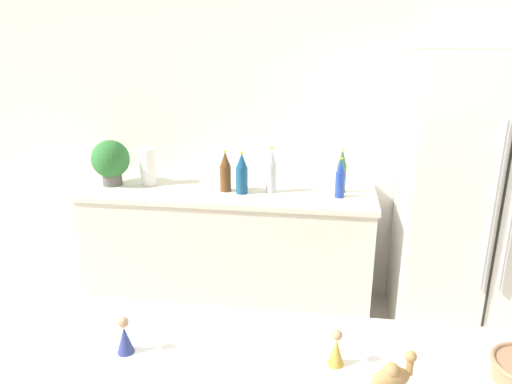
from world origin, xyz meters
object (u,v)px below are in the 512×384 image
object	(u,v)px
refrigerator	(482,203)
camel_figurine	(392,377)
back_bottle_1	(242,174)
wise_man_figurine_crimson	(336,350)
potted_plant	(111,161)
back_bottle_4	(271,171)
back_bottle_0	(342,171)
paper_towel_roll	(148,166)
back_bottle_2	(225,172)
back_bottle_3	(340,179)
wise_man_figurine_blue	(125,337)

from	to	relation	value
refrigerator	camel_figurine	bearing A→B (deg)	-111.65
back_bottle_1	wise_man_figurine_crimson	xyz separation A→B (m)	(0.59, -1.77, 0.00)
potted_plant	wise_man_figurine_crimson	xyz separation A→B (m)	(1.50, -1.83, -0.04)
back_bottle_1	back_bottle_4	distance (m)	0.19
back_bottle_0	back_bottle_1	bearing A→B (deg)	-170.12
paper_towel_roll	back_bottle_2	bearing A→B (deg)	-7.03
camel_figurine	back_bottle_3	bearing A→B (deg)	92.92
back_bottle_2	back_bottle_4	xyz separation A→B (m)	(0.30, 0.02, 0.01)
back_bottle_1	wise_man_figurine_blue	size ratio (longest dim) A/B	2.24
back_bottle_0	back_bottle_3	distance (m)	0.11
back_bottle_0	back_bottle_2	world-z (taller)	back_bottle_0
camel_figurine	wise_man_figurine_crimson	distance (m)	0.21
paper_towel_roll	wise_man_figurine_crimson	xyz separation A→B (m)	(1.25, -1.87, 0.01)
potted_plant	back_bottle_0	distance (m)	1.55
back_bottle_1	camel_figurine	distance (m)	2.06
camel_figurine	back_bottle_2	bearing A→B (deg)	113.28
back_bottle_4	potted_plant	bearing A→B (deg)	179.68
paper_towel_roll	wise_man_figurine_blue	bearing A→B (deg)	-72.26
back_bottle_1	camel_figurine	size ratio (longest dim) A/B	1.71
back_bottle_2	back_bottle_4	bearing A→B (deg)	2.87
back_bottle_1	back_bottle_2	distance (m)	0.12
back_bottle_1	back_bottle_3	distance (m)	0.63
refrigerator	camel_figurine	size ratio (longest dim) A/B	11.05
potted_plant	back_bottle_3	world-z (taller)	potted_plant
wise_man_figurine_crimson	potted_plant	bearing A→B (deg)	129.38
back_bottle_2	camel_figurine	world-z (taller)	back_bottle_2
refrigerator	back_bottle_2	world-z (taller)	refrigerator
camel_figurine	wise_man_figurine_crimson	size ratio (longest dim) A/B	1.37
refrigerator	back_bottle_0	xyz separation A→B (m)	(-0.86, 0.09, 0.14)
back_bottle_4	wise_man_figurine_crimson	size ratio (longest dim) A/B	2.54
back_bottle_1	potted_plant	bearing A→B (deg)	176.74
potted_plant	back_bottle_1	distance (m)	0.91
back_bottle_1	back_bottle_2	size ratio (longest dim) A/B	1.01
back_bottle_2	wise_man_figurine_blue	world-z (taller)	back_bottle_2
back_bottle_0	wise_man_figurine_crimson	size ratio (longest dim) A/B	2.52
back_bottle_0	back_bottle_4	distance (m)	0.46
back_bottle_0	back_bottle_2	bearing A→B (deg)	-173.90
back_bottle_0	back_bottle_2	distance (m)	0.76
potted_plant	camel_figurine	world-z (taller)	potted_plant
camel_figurine	wise_man_figurine_crimson	bearing A→B (deg)	132.48
back_bottle_0	wise_man_figurine_crimson	xyz separation A→B (m)	(-0.05, -1.89, -0.01)
paper_towel_roll	wise_man_figurine_blue	world-z (taller)	paper_towel_roll
refrigerator	paper_towel_roll	bearing A→B (deg)	177.90
back_bottle_1	back_bottle_4	size ratio (longest dim) A/B	0.92
paper_towel_roll	back_bottle_4	distance (m)	0.86
back_bottle_2	back_bottle_3	world-z (taller)	back_bottle_2
wise_man_figurine_crimson	refrigerator	bearing A→B (deg)	62.98
back_bottle_3	wise_man_figurine_blue	bearing A→B (deg)	-110.76
back_bottle_0	back_bottle_1	size ratio (longest dim) A/B	1.07
back_bottle_2	camel_figurine	xyz separation A→B (m)	(0.84, -1.96, 0.05)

